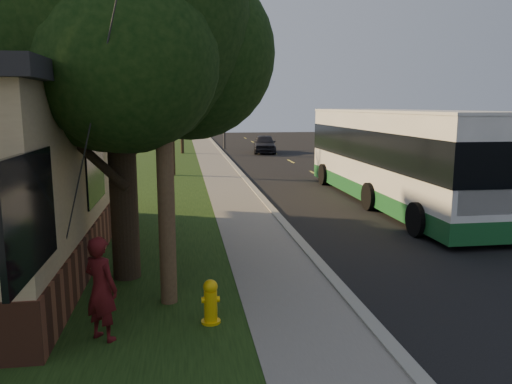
# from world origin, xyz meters

# --- Properties ---
(ground) EXTENTS (120.00, 120.00, 0.00)m
(ground) POSITION_xyz_m (0.00, 0.00, 0.00)
(ground) COLOR black
(ground) RESTS_ON ground
(road) EXTENTS (8.00, 80.00, 0.01)m
(road) POSITION_xyz_m (4.00, 10.00, 0.01)
(road) COLOR black
(road) RESTS_ON ground
(curb) EXTENTS (0.25, 80.00, 0.12)m
(curb) POSITION_xyz_m (0.00, 10.00, 0.06)
(curb) COLOR gray
(curb) RESTS_ON ground
(sidewalk) EXTENTS (2.00, 80.00, 0.08)m
(sidewalk) POSITION_xyz_m (-1.00, 10.00, 0.04)
(sidewalk) COLOR slate
(sidewalk) RESTS_ON ground
(grass_verge) EXTENTS (5.00, 80.00, 0.07)m
(grass_verge) POSITION_xyz_m (-4.50, 10.00, 0.04)
(grass_verge) COLOR black
(grass_verge) RESTS_ON ground
(fire_hydrant) EXTENTS (0.32, 0.32, 0.74)m
(fire_hydrant) POSITION_xyz_m (-2.60, 0.00, 0.43)
(fire_hydrant) COLOR #E5B30C
(fire_hydrant) RESTS_ON grass_verge
(utility_pole) EXTENTS (2.86, 3.21, 9.07)m
(utility_pole) POSITION_xyz_m (-3.31, 0.99, 4.63)
(utility_pole) COLOR #473321
(utility_pole) RESTS_ON ground
(leafy_tree) EXTENTS (6.30, 6.00, 7.80)m
(leafy_tree) POSITION_xyz_m (-4.17, 2.65, 5.17)
(leafy_tree) COLOR black
(leafy_tree) RESTS_ON grass_verge
(bare_tree_near) EXTENTS (1.38, 1.21, 4.31)m
(bare_tree_near) POSITION_xyz_m (-3.50, 18.00, 2.15)
(bare_tree_near) COLOR black
(bare_tree_near) RESTS_ON grass_verge
(bare_tree_far) EXTENTS (1.38, 1.21, 4.03)m
(bare_tree_far) POSITION_xyz_m (-3.00, 30.00, 2.00)
(bare_tree_far) COLOR black
(bare_tree_far) RESTS_ON grass_verge
(traffic_signal) EXTENTS (0.18, 0.22, 5.50)m
(traffic_signal) POSITION_xyz_m (0.50, 34.00, 3.16)
(traffic_signal) COLOR #2D2D30
(traffic_signal) RESTS_ON ground
(transit_bus) EXTENTS (2.94, 12.73, 3.44)m
(transit_bus) POSITION_xyz_m (4.73, 9.55, 1.83)
(transit_bus) COLOR silver
(transit_bus) RESTS_ON ground
(skateboarder) EXTENTS (0.71, 0.66, 1.62)m
(skateboarder) POSITION_xyz_m (-4.26, -0.34, 0.88)
(skateboarder) COLOR #480E10
(skateboarder) RESTS_ON grass_verge
(dumpster) EXTENTS (1.76, 1.52, 1.34)m
(dumpster) POSITION_xyz_m (-7.28, 7.49, 0.71)
(dumpster) COLOR #12301E
(dumpster) RESTS_ON building_lot
(distant_car) EXTENTS (2.19, 4.30, 1.40)m
(distant_car) POSITION_xyz_m (3.27, 30.15, 0.70)
(distant_car) COLOR black
(distant_car) RESTS_ON ground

